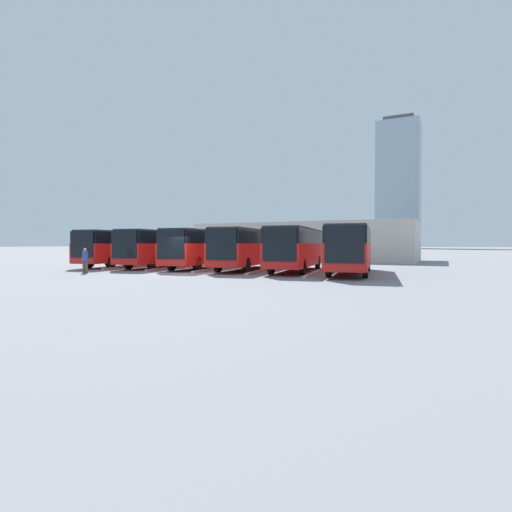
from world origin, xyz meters
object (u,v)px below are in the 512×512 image
at_px(bus_4, 162,247).
at_px(bus_1, 297,247).
at_px(bus_0, 351,248).
at_px(pedestrian, 85,260).
at_px(bus_3, 203,247).
at_px(bus_5, 124,247).
at_px(bus_2, 247,247).

bearing_deg(bus_4, bus_1, 171.54).
relative_size(bus_0, bus_1, 1.00).
relative_size(bus_4, pedestrian, 6.40).
bearing_deg(bus_3, bus_5, -5.95).
relative_size(bus_3, bus_4, 1.00).
relative_size(bus_2, pedestrian, 6.40).
bearing_deg(bus_3, pedestrian, 54.17).
height_order(bus_0, pedestrian, bus_0).
bearing_deg(bus_5, bus_2, 172.80).
height_order(bus_2, bus_3, same).
height_order(bus_4, bus_5, same).
bearing_deg(bus_0, bus_2, -14.48).
height_order(bus_1, bus_4, same).
xyz_separation_m(bus_3, bus_5, (8.24, 0.39, 0.00)).
bearing_deg(pedestrian, bus_3, 56.52).
height_order(bus_0, bus_1, same).
relative_size(bus_0, bus_3, 1.00).
bearing_deg(bus_1, bus_0, 160.42).
height_order(bus_1, bus_5, same).
relative_size(bus_3, pedestrian, 6.40).
bearing_deg(bus_4, bus_2, 171.96).
relative_size(bus_0, bus_4, 1.00).
relative_size(bus_1, pedestrian, 6.40).
bearing_deg(bus_3, bus_1, 170.51).
xyz_separation_m(bus_3, pedestrian, (4.21, 8.20, -0.83)).
distance_m(bus_2, bus_3, 4.12).
bearing_deg(bus_5, bus_0, 169.88).
relative_size(bus_0, bus_5, 1.00).
distance_m(bus_1, bus_3, 8.24).
relative_size(bus_1, bus_2, 1.00).
bearing_deg(pedestrian, bus_5, 110.99).
xyz_separation_m(bus_0, bus_5, (20.61, -0.52, 0.00)).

